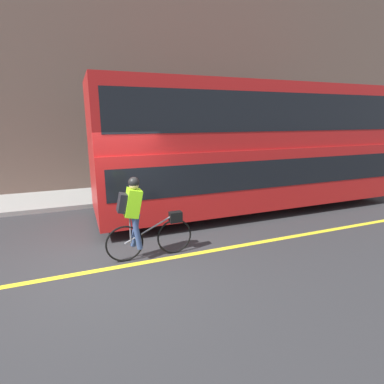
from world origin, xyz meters
The scene contains 7 objects.
ground_plane centered at (0.00, 0.00, 0.00)m, with size 80.00×80.00×0.00m, color #2D2D30.
road_center_line centered at (0.00, -0.13, 0.00)m, with size 50.00×0.14×0.01m, color yellow.
sidewalk_curb centered at (0.00, 5.33, 0.07)m, with size 60.00×2.42×0.14m.
building_facade centered at (0.00, 6.69, 4.89)m, with size 60.00×0.30×9.78m.
bus centered at (4.47, 2.28, 2.06)m, with size 9.28×2.54×3.72m.
cyclist_on_bike centered at (0.56, 0.07, 0.91)m, with size 1.79×0.32×1.70m.
street_sign_post centered at (0.12, 5.20, 1.39)m, with size 0.36×0.09×2.21m.
Camera 1 is at (-0.55, -5.53, 2.80)m, focal length 28.00 mm.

